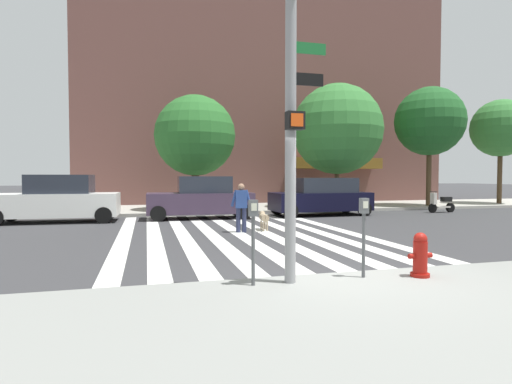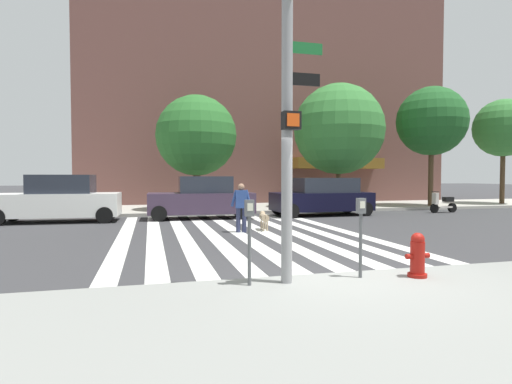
{
  "view_description": "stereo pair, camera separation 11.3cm",
  "coord_description": "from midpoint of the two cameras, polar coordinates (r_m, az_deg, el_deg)",
  "views": [
    {
      "loc": [
        -3.38,
        -6.73,
        1.88
      ],
      "look_at": [
        0.18,
        6.62,
        1.35
      ],
      "focal_mm": 28.9,
      "sensor_mm": 36.0,
      "label": 1
    },
    {
      "loc": [
        -3.28,
        -6.76,
        1.88
      ],
      "look_at": [
        0.18,
        6.62,
        1.35
      ],
      "focal_mm": 28.9,
      "sensor_mm": 36.0,
      "label": 2
    }
  ],
  "objects": [
    {
      "name": "ground_plane",
      "position": [
        13.85,
        -0.44,
        -5.62
      ],
      "size": [
        160.0,
        160.0,
        0.0
      ],
      "primitive_type": "plane",
      "color": "#353538"
    },
    {
      "name": "sidewalk_near",
      "position": [
        5.69,
        23.36,
        -16.51
      ],
      "size": [
        60.0,
        5.0,
        0.15
      ],
      "primitive_type": "cube",
      "color": "gray",
      "rests_on": "ground_plane"
    },
    {
      "name": "sidewalk_far",
      "position": [
        23.19,
        -6.19,
        -2.3
      ],
      "size": [
        80.0,
        6.0,
        0.15
      ],
      "primitive_type": "cube",
      "color": "#ABA79C",
      "rests_on": "ground_plane"
    },
    {
      "name": "crosswalk_stripes",
      "position": [
        13.75,
        -2.3,
        -5.67
      ],
      "size": [
        7.65,
        12.53,
        0.01
      ],
      "color": "silver",
      "rests_on": "ground_plane"
    },
    {
      "name": "apartment_block",
      "position": [
        37.64,
        -1.06,
        21.7
      ],
      "size": [
        25.14,
        18.66,
        28.92
      ],
      "color": "brown",
      "rests_on": "ground_plane"
    },
    {
      "name": "traffic_light_pole",
      "position": [
        6.82,
        5.03,
        16.08
      ],
      "size": [
        0.74,
        0.46,
        5.8
      ],
      "color": "gray",
      "rests_on": "sidewalk_near"
    },
    {
      "name": "fire_hydrant",
      "position": [
        7.7,
        21.85,
        -8.15
      ],
      "size": [
        0.44,
        0.32,
        0.76
      ],
      "color": "#9C160F",
      "rests_on": "sidewalk_near"
    },
    {
      "name": "parking_meter_curbside",
      "position": [
        6.53,
        -0.42,
        -5.3
      ],
      "size": [
        0.14,
        0.11,
        1.36
      ],
      "color": "#515456",
      "rests_on": "sidewalk_near"
    },
    {
      "name": "parking_meter_second_along",
      "position": [
        7.27,
        14.73,
        -4.61
      ],
      "size": [
        0.14,
        0.11,
        1.36
      ],
      "color": "#515456",
      "rests_on": "sidewalk_near"
    },
    {
      "name": "parked_car_near_curb",
      "position": [
        18.69,
        -25.49,
        -0.98
      ],
      "size": [
        4.92,
        2.11,
        1.95
      ],
      "color": "white",
      "rests_on": "ground_plane"
    },
    {
      "name": "parked_car_behind_first",
      "position": [
        18.5,
        -7.28,
        -0.9
      ],
      "size": [
        4.67,
        2.02,
        1.88
      ],
      "color": "#3A2B3F",
      "rests_on": "ground_plane"
    },
    {
      "name": "parked_car_third_in_line",
      "position": [
        20.06,
        9.34,
        -0.67
      ],
      "size": [
        4.77,
        2.16,
        1.81
      ],
      "color": "black",
      "rests_on": "ground_plane"
    },
    {
      "name": "parked_scooter",
      "position": [
        23.42,
        24.63,
        -1.45
      ],
      "size": [
        1.63,
        0.5,
        1.11
      ],
      "color": "black",
      "rests_on": "ground_plane"
    },
    {
      "name": "street_tree_nearest",
      "position": [
        21.83,
        -8.11,
        7.71
      ],
      "size": [
        4.18,
        4.18,
        5.95
      ],
      "color": "#4C3823",
      "rests_on": "sidewalk_far"
    },
    {
      "name": "street_tree_middle",
      "position": [
        23.83,
        11.52,
        8.52
      ],
      "size": [
        5.07,
        5.07,
        6.92
      ],
      "color": "#4C3823",
      "rests_on": "sidewalk_far"
    },
    {
      "name": "street_tree_further",
      "position": [
        26.53,
        23.25,
        8.97
      ],
      "size": [
        4.01,
        4.01,
        6.97
      ],
      "color": "#4C3823",
      "rests_on": "sidewalk_far"
    },
    {
      "name": "street_tree_furthest",
      "position": [
        30.76,
        31.15,
        7.57
      ],
      "size": [
        3.63,
        3.63,
        6.62
      ],
      "color": "#4C3823",
      "rests_on": "sidewalk_far"
    },
    {
      "name": "pedestrian_dog_walker",
      "position": [
        13.8,
        -1.83,
        -1.79
      ],
      "size": [
        0.71,
        0.28,
        1.64
      ],
      "color": "#282D4C",
      "rests_on": "ground_plane"
    },
    {
      "name": "dog_on_leash",
      "position": [
        14.4,
        1.33,
        -3.55
      ],
      "size": [
        0.34,
        1.06,
        0.65
      ],
      "color": "tan",
      "rests_on": "ground_plane"
    }
  ]
}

